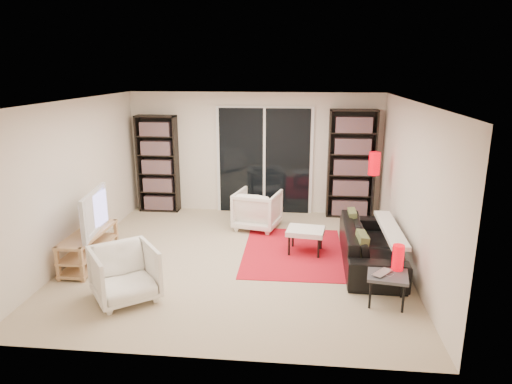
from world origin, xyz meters
The scene contains 20 objects.
floor centered at (0.00, 0.00, 0.00)m, with size 5.00×5.00×0.00m, color beige.
wall_back centered at (0.00, 2.50, 1.20)m, with size 5.00×0.02×2.40m, color silver.
wall_front centered at (0.00, -2.50, 1.20)m, with size 5.00×0.02×2.40m, color silver.
wall_left centered at (-2.50, 0.00, 1.20)m, with size 0.02×5.00×2.40m, color silver.
wall_right centered at (2.50, 0.00, 1.20)m, with size 0.02×5.00×2.40m, color silver.
ceiling centered at (0.00, 0.00, 2.40)m, with size 5.00×5.00×0.02m, color white.
sliding_door centered at (0.20, 2.46, 1.05)m, with size 1.92×0.08×2.16m.
bookshelf_left centered at (-1.95, 2.33, 0.98)m, with size 0.80×0.30×1.95m.
bookshelf_right centered at (1.90, 2.33, 1.05)m, with size 0.90×0.30×2.10m.
tv_stand centered at (-2.19, -0.39, 0.26)m, with size 0.41×1.27×0.50m.
tv centered at (-2.17, -0.39, 0.82)m, with size 1.10×0.14×0.63m, color black.
rug centered at (0.84, 0.36, 0.01)m, with size 1.57×2.12×0.01m, color red.
sofa centered at (2.00, 0.05, 0.30)m, with size 2.05×0.80×0.60m, color black.
armchair_back centered at (0.16, 1.45, 0.35)m, with size 0.75×0.78×0.71m, color white.
armchair_front centered at (-1.24, -1.38, 0.35)m, with size 0.74×0.77×0.70m, color white.
ottoman centered at (1.03, 0.37, 0.35)m, with size 0.63×0.54×0.40m.
side_table centered at (2.03, -1.15, 0.36)m, with size 0.56×0.56×0.40m.
laptop centered at (2.00, -1.20, 0.41)m, with size 0.30×0.20×0.02m, color silver.
table_lamp centered at (2.17, -1.02, 0.56)m, with size 0.14×0.14×0.33m, color #D1000B.
floor_lamp centered at (2.19, 1.41, 1.12)m, with size 0.22×0.22×1.46m.
Camera 1 is at (0.93, -6.45, 2.85)m, focal length 32.00 mm.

